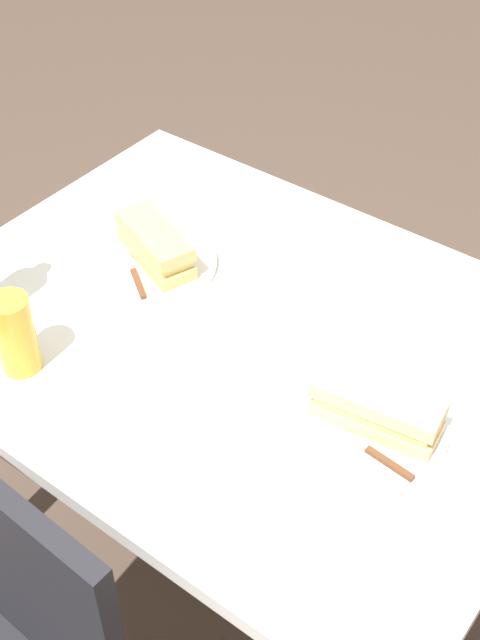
# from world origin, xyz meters

# --- Properties ---
(ground_plane) EXTENTS (8.00, 8.00, 0.00)m
(ground_plane) POSITION_xyz_m (0.00, 0.00, 0.00)
(ground_plane) COLOR #47382D
(dining_table) EXTENTS (1.10, 0.84, 0.76)m
(dining_table) POSITION_xyz_m (0.00, 0.00, 0.64)
(dining_table) COLOR silver
(dining_table) RESTS_ON ground
(plate_near) EXTENTS (0.22, 0.22, 0.01)m
(plate_near) POSITION_xyz_m (-0.29, 0.06, 0.76)
(plate_near) COLOR white
(plate_near) RESTS_ON dining_table
(baguette_sandwich_near) EXTENTS (0.20, 0.10, 0.07)m
(baguette_sandwich_near) POSITION_xyz_m (-0.29, 0.06, 0.81)
(baguette_sandwich_near) COLOR #DBB77A
(baguette_sandwich_near) RESTS_ON plate_near
(knife_near) EXTENTS (0.18, 0.03, 0.01)m
(knife_near) POSITION_xyz_m (-0.31, 0.11, 0.77)
(knife_near) COLOR silver
(knife_near) RESTS_ON plate_near
(plate_far) EXTENTS (0.22, 0.22, 0.01)m
(plate_far) POSITION_xyz_m (0.23, -0.04, 0.76)
(plate_far) COLOR silver
(plate_far) RESTS_ON dining_table
(baguette_sandwich_far) EXTENTS (0.19, 0.13, 0.07)m
(baguette_sandwich_far) POSITION_xyz_m (0.23, -0.04, 0.81)
(baguette_sandwich_far) COLOR tan
(baguette_sandwich_far) RESTS_ON plate_far
(knife_far) EXTENTS (0.16, 0.11, 0.01)m
(knife_far) POSITION_xyz_m (0.23, 0.01, 0.77)
(knife_far) COLOR silver
(knife_far) RESTS_ON plate_far
(beer_glass) EXTENTS (0.06, 0.06, 0.14)m
(beer_glass) POSITION_xyz_m (0.23, 0.28, 0.83)
(beer_glass) COLOR gold
(beer_glass) RESTS_ON dining_table
(paper_napkin) EXTENTS (0.18, 0.18, 0.00)m
(paper_napkin) POSITION_xyz_m (0.17, -0.27, 0.76)
(paper_napkin) COLOR white
(paper_napkin) RESTS_ON dining_table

